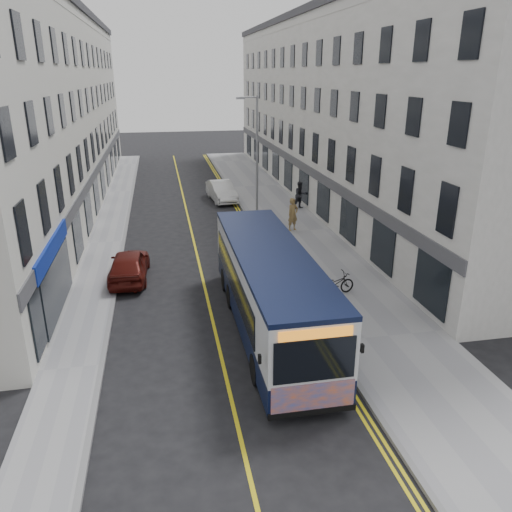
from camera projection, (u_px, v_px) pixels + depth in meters
name	position (u px, v px, depth m)	size (l,w,h in m)	color
ground	(217.00, 338.00, 18.50)	(140.00, 140.00, 0.00)	black
pavement_east	(295.00, 232.00, 30.65)	(4.50, 64.00, 0.12)	gray
pavement_west	(106.00, 243.00, 28.65)	(2.00, 64.00, 0.12)	gray
kerb_east	(259.00, 234.00, 30.24)	(0.18, 64.00, 0.13)	slate
kerb_west	(124.00, 242.00, 28.82)	(0.18, 64.00, 0.13)	slate
road_centre_line	(193.00, 239.00, 29.55)	(0.12, 64.00, 0.01)	yellow
road_dbl_yellow_inner	(252.00, 235.00, 30.19)	(0.10, 64.00, 0.01)	yellow
road_dbl_yellow_outer	(255.00, 235.00, 30.22)	(0.10, 64.00, 0.01)	yellow
terrace_east	(333.00, 111.00, 37.64)	(6.00, 46.00, 13.00)	silver
terrace_west	(47.00, 116.00, 34.00)	(6.00, 46.00, 13.00)	beige
streetlamp	(256.00, 157.00, 30.62)	(1.32, 0.18, 8.00)	gray
city_bus	(270.00, 287.00, 18.50)	(2.60, 11.16, 3.24)	black
bicycle	(335.00, 284.00, 21.70)	(0.66, 1.90, 1.00)	black
pedestrian_near	(293.00, 214.00, 30.44)	(0.73, 0.48, 2.01)	olive
pedestrian_far	(300.00, 195.00, 35.39)	(0.93, 0.73, 1.92)	black
car_white	(222.00, 191.00, 38.10)	(1.59, 4.55, 1.50)	silver
car_maroon	(129.00, 265.00, 23.54)	(1.73, 4.30, 1.46)	#54130E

